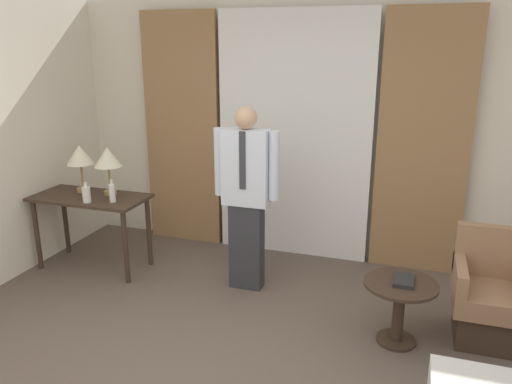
{
  "coord_description": "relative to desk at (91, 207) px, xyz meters",
  "views": [
    {
      "loc": [
        1.23,
        -2.25,
        2.25
      ],
      "look_at": [
        -0.06,
        1.69,
        1.0
      ],
      "focal_mm": 35.0,
      "sensor_mm": 36.0,
      "label": 1
    }
  ],
  "objects": [
    {
      "name": "side_table",
      "position": [
        3.06,
        -0.45,
        -0.3
      ],
      "size": [
        0.56,
        0.56,
        0.51
      ],
      "color": "#38281E",
      "rests_on": "ground_plane"
    },
    {
      "name": "desk",
      "position": [
        0.0,
        0.0,
        0.0
      ],
      "size": [
        1.15,
        0.56,
        0.77
      ],
      "color": "#38281E",
      "rests_on": "ground_plane"
    },
    {
      "name": "person",
      "position": [
        1.64,
        0.07,
        0.29
      ],
      "size": [
        0.61,
        0.21,
        1.72
      ],
      "color": "#2D2D33",
      "rests_on": "ground_plane"
    },
    {
      "name": "curtain_drape_left",
      "position": [
        0.56,
        1.0,
        0.64
      ],
      "size": [
        0.87,
        0.06,
        2.58
      ],
      "color": "#997047",
      "rests_on": "ground_plane"
    },
    {
      "name": "wall_back",
      "position": [
        1.85,
        1.13,
        0.7
      ],
      "size": [
        10.0,
        0.06,
        2.7
      ],
      "color": "silver",
      "rests_on": "ground_plane"
    },
    {
      "name": "bottle_by_lamp",
      "position": [
        0.33,
        -0.09,
        0.21
      ],
      "size": [
        0.06,
        0.06,
        0.23
      ],
      "color": "silver",
      "rests_on": "desk"
    },
    {
      "name": "curtain_drape_right",
      "position": [
        3.14,
        1.0,
        0.64
      ],
      "size": [
        0.87,
        0.06,
        2.58
      ],
      "color": "#997047",
      "rests_on": "ground_plane"
    },
    {
      "name": "curtain_sheer_center",
      "position": [
        1.85,
        1.0,
        0.64
      ],
      "size": [
        1.63,
        0.06,
        2.58
      ],
      "color": "white",
      "rests_on": "ground_plane"
    },
    {
      "name": "armchair",
      "position": [
        3.73,
        -0.16,
        -0.31
      ],
      "size": [
        0.56,
        0.57,
        0.87
      ],
      "color": "#38281E",
      "rests_on": "ground_plane"
    },
    {
      "name": "bottle_near_edge",
      "position": [
        0.1,
        -0.18,
        0.2
      ],
      "size": [
        0.08,
        0.08,
        0.2
      ],
      "color": "silver",
      "rests_on": "desk"
    },
    {
      "name": "table_lamp_left",
      "position": [
        -0.16,
        0.12,
        0.49
      ],
      "size": [
        0.27,
        0.27,
        0.49
      ],
      "color": "#9E7F47",
      "rests_on": "desk"
    },
    {
      "name": "table_lamp_right",
      "position": [
        0.16,
        0.12,
        0.49
      ],
      "size": [
        0.27,
        0.27,
        0.49
      ],
      "color": "#9E7F47",
      "rests_on": "desk"
    },
    {
      "name": "book",
      "position": [
        3.08,
        -0.43,
        -0.12
      ],
      "size": [
        0.15,
        0.23,
        0.03
      ],
      "color": "black",
      "rests_on": "side_table"
    }
  ]
}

